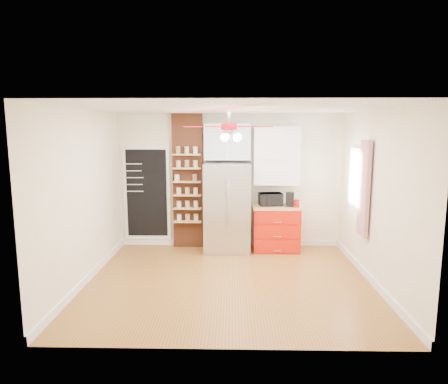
{
  "coord_description": "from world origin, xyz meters",
  "views": [
    {
      "loc": [
        0.06,
        -6.06,
        2.4
      ],
      "look_at": [
        -0.1,
        0.9,
        1.29
      ],
      "focal_mm": 32.0,
      "sensor_mm": 36.0,
      "label": 1
    }
  ],
  "objects_px": {
    "fridge": "(227,207)",
    "coffee_maker": "(290,199)",
    "canister_left": "(296,203)",
    "ceiling_fan": "(229,127)",
    "toaster_oven": "(270,199)",
    "pantry_jar_oats": "(177,178)",
    "red_cabinet": "(276,228)"
  },
  "relations": [
    {
      "from": "red_cabinet",
      "to": "coffee_maker",
      "type": "height_order",
      "value": "coffee_maker"
    },
    {
      "from": "coffee_maker",
      "to": "pantry_jar_oats",
      "type": "bearing_deg",
      "value": -172.47
    },
    {
      "from": "canister_left",
      "to": "pantry_jar_oats",
      "type": "relative_size",
      "value": 1.26
    },
    {
      "from": "fridge",
      "to": "red_cabinet",
      "type": "relative_size",
      "value": 1.86
    },
    {
      "from": "ceiling_fan",
      "to": "toaster_oven",
      "type": "xyz_separation_m",
      "value": [
        0.81,
        1.71,
        -1.4
      ]
    },
    {
      "from": "coffee_maker",
      "to": "red_cabinet",
      "type": "bearing_deg",
      "value": -178.2
    },
    {
      "from": "fridge",
      "to": "ceiling_fan",
      "type": "xyz_separation_m",
      "value": [
        0.05,
        -1.63,
        1.55
      ]
    },
    {
      "from": "toaster_oven",
      "to": "pantry_jar_oats",
      "type": "height_order",
      "value": "pantry_jar_oats"
    },
    {
      "from": "coffee_maker",
      "to": "toaster_oven",
      "type": "bearing_deg",
      "value": 179.77
    },
    {
      "from": "fridge",
      "to": "pantry_jar_oats",
      "type": "xyz_separation_m",
      "value": [
        -1.0,
        0.14,
        0.56
      ]
    },
    {
      "from": "toaster_oven",
      "to": "coffee_maker",
      "type": "distance_m",
      "value": 0.38
    },
    {
      "from": "red_cabinet",
      "to": "ceiling_fan",
      "type": "xyz_separation_m",
      "value": [
        -0.92,
        -1.68,
        1.97
      ]
    },
    {
      "from": "ceiling_fan",
      "to": "pantry_jar_oats",
      "type": "relative_size",
      "value": 11.29
    },
    {
      "from": "fridge",
      "to": "ceiling_fan",
      "type": "relative_size",
      "value": 1.25
    },
    {
      "from": "canister_left",
      "to": "pantry_jar_oats",
      "type": "bearing_deg",
      "value": 174.33
    },
    {
      "from": "fridge",
      "to": "ceiling_fan",
      "type": "height_order",
      "value": "ceiling_fan"
    },
    {
      "from": "red_cabinet",
      "to": "pantry_jar_oats",
      "type": "bearing_deg",
      "value": 177.44
    },
    {
      "from": "coffee_maker",
      "to": "pantry_jar_oats",
      "type": "relative_size",
      "value": 2.21
    },
    {
      "from": "ceiling_fan",
      "to": "canister_left",
      "type": "distance_m",
      "value": 2.47
    },
    {
      "from": "coffee_maker",
      "to": "pantry_jar_oats",
      "type": "height_order",
      "value": "pantry_jar_oats"
    },
    {
      "from": "fridge",
      "to": "coffee_maker",
      "type": "height_order",
      "value": "fridge"
    },
    {
      "from": "toaster_oven",
      "to": "ceiling_fan",
      "type": "bearing_deg",
      "value": -122.29
    },
    {
      "from": "ceiling_fan",
      "to": "canister_left",
      "type": "xyz_separation_m",
      "value": [
        1.29,
        1.54,
        -1.45
      ]
    },
    {
      "from": "fridge",
      "to": "canister_left",
      "type": "xyz_separation_m",
      "value": [
        1.34,
        -0.09,
        0.1
      ]
    },
    {
      "from": "fridge",
      "to": "toaster_oven",
      "type": "relative_size",
      "value": 3.88
    },
    {
      "from": "canister_left",
      "to": "toaster_oven",
      "type": "bearing_deg",
      "value": 160.06
    },
    {
      "from": "coffee_maker",
      "to": "canister_left",
      "type": "distance_m",
      "value": 0.16
    },
    {
      "from": "red_cabinet",
      "to": "pantry_jar_oats",
      "type": "xyz_separation_m",
      "value": [
        -1.97,
        0.09,
        0.98
      ]
    },
    {
      "from": "red_cabinet",
      "to": "pantry_jar_oats",
      "type": "relative_size",
      "value": 7.58
    },
    {
      "from": "canister_left",
      "to": "ceiling_fan",
      "type": "bearing_deg",
      "value": -130.02
    },
    {
      "from": "toaster_oven",
      "to": "coffee_maker",
      "type": "height_order",
      "value": "coffee_maker"
    },
    {
      "from": "pantry_jar_oats",
      "to": "toaster_oven",
      "type": "bearing_deg",
      "value": -1.74
    }
  ]
}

